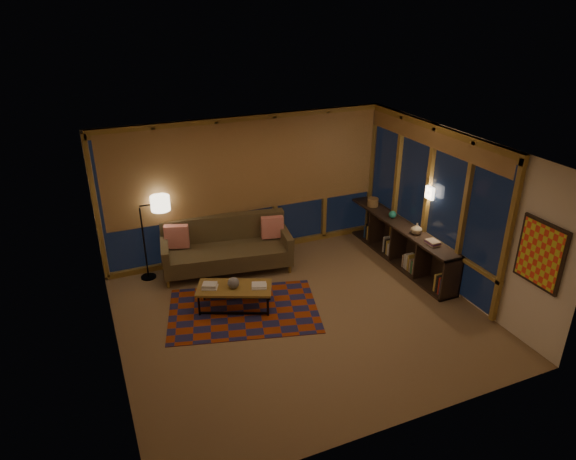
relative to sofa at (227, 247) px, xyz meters
name	(u,v)px	position (x,y,z in m)	size (l,w,h in m)	color
floor	(301,317)	(0.62, -1.91, -0.47)	(5.50, 5.00, 0.01)	#946943
ceiling	(303,151)	(0.62, -1.91, 2.23)	(5.50, 5.00, 0.01)	white
walls	(302,240)	(0.62, -1.91, 0.88)	(5.51, 5.01, 2.70)	beige
window_wall_back	(248,188)	(0.62, 0.52, 0.88)	(5.30, 0.16, 2.60)	olive
window_wall_right	(426,200)	(3.30, -1.31, 0.88)	(0.16, 3.70, 2.60)	olive
wall_art	(540,254)	(3.33, -3.76, 0.98)	(0.06, 0.74, 0.94)	#F13C22
wall_sconce	(430,193)	(3.24, -1.46, 1.08)	(0.12, 0.18, 0.22)	beige
sofa	(227,247)	(0.00, 0.00, 0.00)	(2.29, 0.93, 0.94)	brown
pillow_left	(177,238)	(-0.82, 0.29, 0.21)	(0.43, 0.14, 0.43)	#CB0605
pillow_right	(272,229)	(0.89, -0.01, 0.20)	(0.41, 0.14, 0.41)	#CB0605
area_rug	(244,310)	(-0.16, -1.40, -0.46)	(2.37, 1.58, 0.01)	maroon
coffee_table	(235,297)	(-0.26, -1.27, -0.27)	(1.18, 0.54, 0.39)	olive
book_stack_a	(210,286)	(-0.62, -1.13, -0.04)	(0.22, 0.17, 0.06)	silver
book_stack_b	(259,286)	(0.11, -1.42, -0.05)	(0.25, 0.20, 0.05)	silver
ceramic_pot	(233,283)	(-0.27, -1.28, 0.02)	(0.19, 0.19, 0.19)	#2A2A31
floor_lamp	(144,239)	(-1.40, 0.29, 0.29)	(0.51, 0.33, 1.52)	black
bookshelf	(399,242)	(3.11, -0.91, -0.09)	(0.40, 3.06, 0.77)	#32261E
basket	(373,202)	(3.09, 0.05, 0.38)	(0.22, 0.22, 0.16)	olive
teal_bowl	(393,215)	(3.11, -0.63, 0.37)	(0.14, 0.14, 0.14)	#1D7867
vase	(417,228)	(3.11, -1.39, 0.40)	(0.20, 0.20, 0.21)	tan
shelf_book_stack	(433,243)	(3.11, -1.85, 0.33)	(0.16, 0.22, 0.06)	silver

